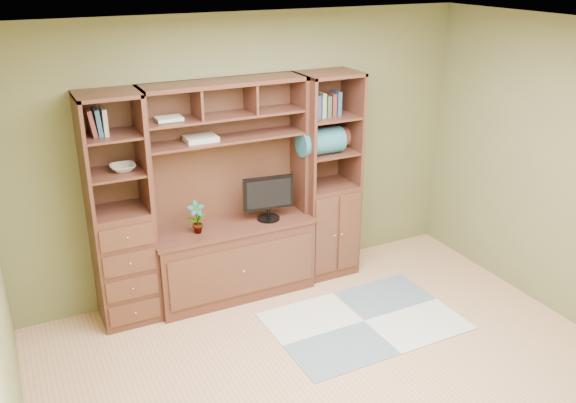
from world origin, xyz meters
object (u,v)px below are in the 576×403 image
right_tower (327,177)px  left_tower (119,212)px  center_hutch (231,195)px  monitor (268,190)px

right_tower → left_tower: bearing=180.0°
center_hutch → left_tower: (-1.00, 0.04, 0.00)m
center_hutch → right_tower: same height
center_hutch → monitor: 0.35m
center_hutch → monitor: bearing=-5.7°
center_hutch → left_tower: bearing=177.7°
center_hutch → left_tower: size_ratio=1.00×
monitor → left_tower: bearing=-176.2°
center_hutch → monitor: center_hutch is taller
monitor → center_hutch: bearing=-178.7°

